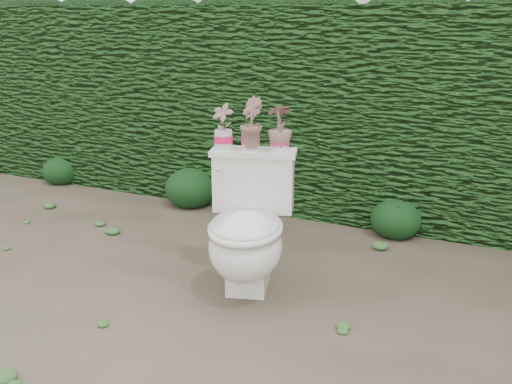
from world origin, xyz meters
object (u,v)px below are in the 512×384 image
at_px(toilet, 248,232).
at_px(potted_plant_right, 280,129).
at_px(potted_plant_left, 223,128).
at_px(potted_plant_center, 250,125).

relative_size(toilet, potted_plant_right, 3.07).
xyz_separation_m(potted_plant_left, potted_plant_center, (0.15, 0.05, 0.02)).
bearing_deg(potted_plant_center, potted_plant_right, -110.81).
distance_m(potted_plant_left, potted_plant_right, 0.33).
height_order(potted_plant_left, potted_plant_right, potted_plant_right).
distance_m(toilet, potted_plant_left, 0.62).
relative_size(toilet, potted_plant_left, 3.12).
distance_m(toilet, potted_plant_right, 0.62).
bearing_deg(toilet, potted_plant_right, 57.39).
xyz_separation_m(toilet, potted_plant_left, (-0.24, 0.18, 0.55)).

